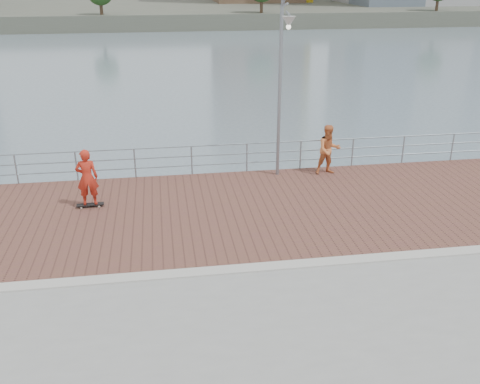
{
  "coord_description": "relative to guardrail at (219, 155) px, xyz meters",
  "views": [
    {
      "loc": [
        -2.09,
        -11.58,
        7.06
      ],
      "look_at": [
        0.0,
        2.0,
        1.3
      ],
      "focal_mm": 40.0,
      "sensor_mm": 36.0,
      "label": 1
    }
  ],
  "objects": [
    {
      "name": "skateboarder",
      "position": [
        -4.45,
        -2.47,
        0.34
      ],
      "size": [
        0.69,
        0.48,
        1.84
      ],
      "primitive_type": "imported",
      "rotation": [
        0.0,
        0.0,
        3.19
      ],
      "color": "red",
      "rests_on": "skateboard"
    },
    {
      "name": "street_lamp",
      "position": [
        2.09,
        -0.94,
        3.57
      ],
      "size": [
        0.44,
        1.27,
        5.99
      ],
      "color": "gray",
      "rests_on": "brick_lane"
    },
    {
      "name": "water",
      "position": [
        -0.0,
        -7.0,
        -2.69
      ],
      "size": [
        400.0,
        400.0,
        0.0
      ],
      "primitive_type": "plane",
      "color": "slate",
      "rests_on": "ground"
    },
    {
      "name": "bystander",
      "position": [
        3.95,
        -0.68,
        0.25
      ],
      "size": [
        0.93,
        0.74,
        1.84
      ],
      "primitive_type": "imported",
      "rotation": [
        0.0,
        0.0,
        0.05
      ],
      "color": "#D8763F",
      "rests_on": "brick_lane"
    },
    {
      "name": "skateboard",
      "position": [
        -4.45,
        -2.47,
        -0.6
      ],
      "size": [
        0.86,
        0.26,
        0.1
      ],
      "rotation": [
        0.0,
        0.0,
        0.05
      ],
      "color": "black",
      "rests_on": "brick_lane"
    },
    {
      "name": "brick_lane",
      "position": [
        -0.0,
        -3.4,
        -0.68
      ],
      "size": [
        40.0,
        6.8,
        0.02
      ],
      "primitive_type": "cube",
      "color": "brown",
      "rests_on": "seawall"
    },
    {
      "name": "far_shore",
      "position": [
        -0.0,
        115.5,
        -1.44
      ],
      "size": [
        320.0,
        95.0,
        2.5
      ],
      "primitive_type": "cube",
      "color": "#4C5142",
      "rests_on": "ground"
    },
    {
      "name": "guardrail",
      "position": [
        0.0,
        0.0,
        0.0
      ],
      "size": [
        39.06,
        0.06,
        1.13
      ],
      "color": "#8C9EA8",
      "rests_on": "brick_lane"
    },
    {
      "name": "curb",
      "position": [
        -0.0,
        -7.0,
        -0.66
      ],
      "size": [
        40.0,
        0.4,
        0.06
      ],
      "primitive_type": "cube",
      "color": "#B7B5AD",
      "rests_on": "seawall"
    }
  ]
}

